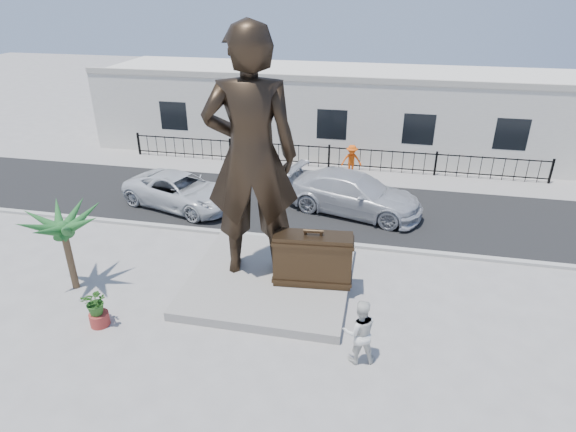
% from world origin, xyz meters
% --- Properties ---
extents(ground, '(100.00, 100.00, 0.00)m').
position_xyz_m(ground, '(0.00, 0.00, 0.00)').
color(ground, '#9E9991').
rests_on(ground, ground).
extents(street, '(40.00, 7.00, 0.01)m').
position_xyz_m(street, '(0.00, 8.00, 0.01)').
color(street, black).
rests_on(street, ground).
extents(curb, '(40.00, 0.25, 0.12)m').
position_xyz_m(curb, '(0.00, 4.50, 0.06)').
color(curb, '#A5A399').
rests_on(curb, ground).
extents(far_sidewalk, '(40.00, 2.50, 0.02)m').
position_xyz_m(far_sidewalk, '(0.00, 12.00, 0.01)').
color(far_sidewalk, '#9E9991').
rests_on(far_sidewalk, ground).
extents(plinth, '(5.20, 5.20, 0.30)m').
position_xyz_m(plinth, '(-0.50, 1.50, 0.15)').
color(plinth, gray).
rests_on(plinth, ground).
extents(fence, '(22.00, 0.10, 1.20)m').
position_xyz_m(fence, '(0.00, 12.80, 0.60)').
color(fence, black).
rests_on(fence, ground).
extents(building, '(28.00, 7.00, 4.40)m').
position_xyz_m(building, '(0.00, 17.00, 2.20)').
color(building, silver).
rests_on(building, ground).
extents(statue, '(3.22, 2.46, 7.92)m').
position_xyz_m(statue, '(-1.12, 1.86, 4.26)').
color(statue, black).
rests_on(statue, plinth).
extents(suitcase, '(2.51, 0.99, 1.73)m').
position_xyz_m(suitcase, '(0.92, 1.40, 1.16)').
color(suitcase, '#352516').
rests_on(suitcase, plinth).
extents(tourist, '(1.05, 0.90, 1.86)m').
position_xyz_m(tourist, '(2.62, -1.55, 0.93)').
color(tourist, silver).
rests_on(tourist, ground).
extents(car_white, '(5.72, 3.84, 1.46)m').
position_xyz_m(car_white, '(-5.80, 6.65, 0.74)').
color(car_white, silver).
rests_on(car_white, street).
extents(car_silver, '(6.32, 3.81, 1.71)m').
position_xyz_m(car_silver, '(1.73, 7.60, 0.87)').
color(car_silver, '#B7B8BC').
rests_on(car_silver, street).
extents(worker, '(1.14, 0.80, 1.61)m').
position_xyz_m(worker, '(1.26, 11.95, 0.83)').
color(worker, '#F5540C').
rests_on(worker, far_sidewalk).
extents(palm_tree, '(1.80, 1.80, 3.20)m').
position_xyz_m(palm_tree, '(-6.71, -0.03, 0.00)').
color(palm_tree, '#1D5221').
rests_on(palm_tree, ground).
extents(planter, '(0.56, 0.56, 0.40)m').
position_xyz_m(planter, '(-4.88, -1.62, 0.20)').
color(planter, '#9E3029').
rests_on(planter, ground).
extents(shrub, '(0.78, 0.69, 0.82)m').
position_xyz_m(shrub, '(-4.88, -1.62, 0.81)').
color(shrub, '#2C5E1E').
rests_on(shrub, planter).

